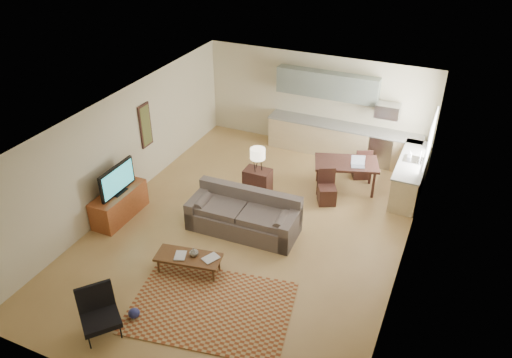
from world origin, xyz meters
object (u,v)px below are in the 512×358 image
at_px(tv_credenza, 119,204).
at_px(console_table, 258,183).
at_px(coffee_table, 189,264).
at_px(dining_table, 345,176).
at_px(sofa, 243,214).
at_px(armchair, 100,315).

xyz_separation_m(tv_credenza, console_table, (2.54, 2.06, 0.04)).
bearing_deg(coffee_table, dining_table, 54.65).
bearing_deg(dining_table, tv_credenza, -162.11).
bearing_deg(sofa, console_table, 99.33).
bearing_deg(console_table, dining_table, 32.57).
relative_size(tv_credenza, dining_table, 0.95).
relative_size(console_table, dining_table, 0.49).
bearing_deg(sofa, dining_table, 56.72).
distance_m(console_table, dining_table, 2.20).
relative_size(sofa, dining_table, 1.65).
distance_m(sofa, tv_credenza, 2.90).
bearing_deg(tv_credenza, coffee_table, -22.42).
distance_m(coffee_table, dining_table, 4.69).
distance_m(sofa, console_table, 1.41).
bearing_deg(armchair, coffee_table, 23.93).
distance_m(sofa, coffee_table, 1.74).
height_order(sofa, console_table, sofa).
xyz_separation_m(armchair, console_table, (0.70, 5.01, -0.04)).
distance_m(tv_credenza, dining_table, 5.47).
bearing_deg(dining_table, coffee_table, -133.66).
relative_size(armchair, tv_credenza, 0.57).
xyz_separation_m(coffee_table, tv_credenza, (-2.41, 0.99, 0.14)).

